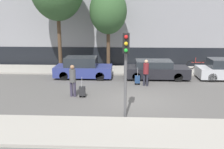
{
  "coord_description": "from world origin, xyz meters",
  "views": [
    {
      "loc": [
        -0.82,
        -12.48,
        4.41
      ],
      "look_at": [
        -1.48,
        1.8,
        0.95
      ],
      "focal_mm": 40.0,
      "sensor_mm": 36.0,
      "label": 1
    }
  ],
  "objects": [
    {
      "name": "parked_car_0",
      "position": [
        -3.69,
        4.74,
        0.68
      ],
      "size": [
        4.02,
        1.85,
        1.48
      ],
      "color": "navy",
      "rests_on": "ground_plane"
    },
    {
      "name": "pedestrian_left",
      "position": [
        -3.56,
        0.5,
        1.01
      ],
      "size": [
        0.34,
        0.34,
        1.76
      ],
      "rotation": [
        0.0,
        0.0,
        2.86
      ],
      "color": "#383347",
      "rests_on": "ground_plane"
    },
    {
      "name": "parked_bicycle",
      "position": [
        5.1,
        7.33,
        0.49
      ],
      "size": [
        1.77,
        0.06,
        0.96
      ],
      "color": "black",
      "rests_on": "sidewalk_far"
    },
    {
      "name": "traffic_light",
      "position": [
        -0.72,
        -2.36,
        2.62
      ],
      "size": [
        0.28,
        0.47,
        3.68
      ],
      "color": "#515154",
      "rests_on": "ground_plane"
    },
    {
      "name": "parked_car_1",
      "position": [
        1.42,
        4.68,
        0.62
      ],
      "size": [
        4.48,
        1.81,
        1.29
      ],
      "color": "black",
      "rests_on": "ground_plane"
    },
    {
      "name": "pedestrian_right",
      "position": [
        0.6,
        2.8,
        0.95
      ],
      "size": [
        0.34,
        0.34,
        1.67
      ],
      "rotation": [
        0.0,
        0.0,
        -0.38
      ],
      "color": "#23232D",
      "rests_on": "ground_plane"
    },
    {
      "name": "sidewalk_near",
      "position": [
        0.0,
        -3.75,
        0.06
      ],
      "size": [
        28.0,
        2.5,
        0.12
      ],
      "color": "#A39E93",
      "rests_on": "ground_plane"
    },
    {
      "name": "trolley_right",
      "position": [
        0.08,
        3.0,
        0.35
      ],
      "size": [
        0.34,
        0.29,
        1.13
      ],
      "color": "navy",
      "rests_on": "ground_plane"
    },
    {
      "name": "building_facade",
      "position": [
        0.0,
        10.52,
        4.59
      ],
      "size": [
        28.0,
        2.7,
        9.21
      ],
      "color": "gray",
      "rests_on": "ground_plane"
    },
    {
      "name": "trolley_left",
      "position": [
        -3.04,
        0.34,
        0.36
      ],
      "size": [
        0.34,
        0.29,
        1.15
      ],
      "color": "#262628",
      "rests_on": "ground_plane"
    },
    {
      "name": "sidewalk_far",
      "position": [
        0.0,
        7.0,
        0.06
      ],
      "size": [
        28.0,
        3.0,
        0.12
      ],
      "color": "#A39E93",
      "rests_on": "ground_plane"
    },
    {
      "name": "bare_tree_down_street",
      "position": [
        -2.03,
        7.26,
        4.62
      ],
      "size": [
        2.89,
        2.89,
        6.29
      ],
      "color": "#4C3826",
      "rests_on": "sidewalk_far"
    },
    {
      "name": "ground_plane",
      "position": [
        0.0,
        0.0,
        0.0
      ],
      "size": [
        80.0,
        80.0,
        0.0
      ],
      "primitive_type": "plane",
      "color": "#565451"
    }
  ]
}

